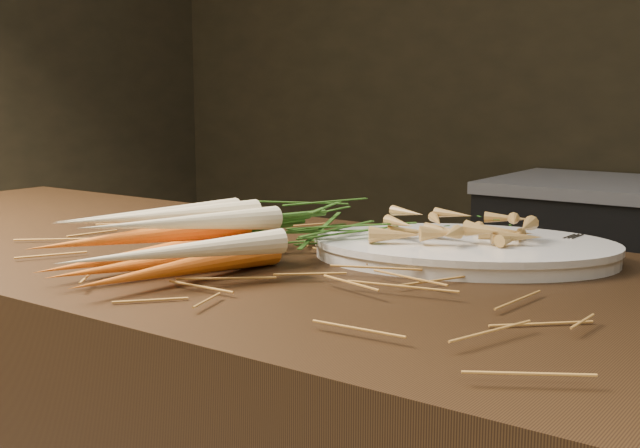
# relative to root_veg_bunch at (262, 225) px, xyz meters

# --- Properties ---
(straw_bedding) EXTENTS (1.40, 0.60, 0.02)m
(straw_bedding) POSITION_rel_root_veg_bunch_xyz_m (0.17, 0.02, -0.04)
(straw_bedding) COLOR olive
(straw_bedding) RESTS_ON main_counter
(root_veg_bunch) EXTENTS (0.29, 0.58, 0.10)m
(root_veg_bunch) POSITION_rel_root_veg_bunch_xyz_m (0.00, 0.00, 0.00)
(root_veg_bunch) COLOR #DE5819
(root_veg_bunch) RESTS_ON main_counter
(serving_platter) EXTENTS (0.51, 0.43, 0.02)m
(serving_platter) POSITION_rel_root_veg_bunch_xyz_m (0.23, 0.17, -0.04)
(serving_platter) COLOR white
(serving_platter) RESTS_ON main_counter
(roasted_veg_heap) EXTENTS (0.25, 0.22, 0.05)m
(roasted_veg_heap) POSITION_rel_root_veg_bunch_xyz_m (0.23, 0.17, -0.00)
(roasted_veg_heap) COLOR #B0873B
(roasted_veg_heap) RESTS_ON serving_platter
(serving_fork) EXTENTS (0.03, 0.16, 0.00)m
(serving_fork) POSITION_rel_root_veg_bunch_xyz_m (0.38, 0.21, -0.03)
(serving_fork) COLOR silver
(serving_fork) RESTS_ON serving_platter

